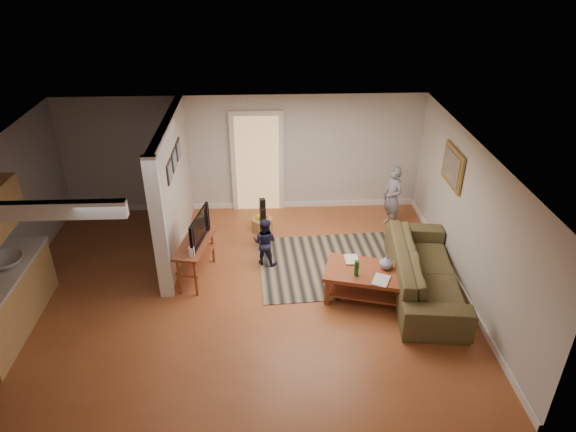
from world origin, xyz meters
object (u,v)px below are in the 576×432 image
object	(u,v)px
toddler	(265,263)
coffee_table	(368,276)
speaker_right	(263,223)
tv_console	(196,245)
toy_basket	(262,224)
speaker_left	(263,230)
sofa	(422,290)
child	(389,226)

from	to	relation	value
toddler	coffee_table	bearing A→B (deg)	166.84
coffee_table	toddler	bearing A→B (deg)	147.75
speaker_right	toddler	bearing A→B (deg)	-100.43
coffee_table	tv_console	xyz separation A→B (m)	(-2.84, 0.67, 0.25)
coffee_table	toy_basket	distance (m)	2.85
speaker_left	speaker_right	size ratio (longest dim) A/B	0.89
speaker_right	toddler	distance (m)	0.80
speaker_right	speaker_left	bearing A→B (deg)	-103.15
tv_console	speaker_left	xyz separation A→B (m)	(1.14, 0.81, -0.21)
speaker_right	tv_console	bearing A→B (deg)	-151.62
toddler	sofa	bearing A→B (deg)	179.99
toy_basket	sofa	bearing A→B (deg)	-37.92
speaker_left	speaker_right	xyz separation A→B (m)	(0.00, 0.20, 0.05)
speaker_left	toy_basket	distance (m)	0.82
tv_console	speaker_left	world-z (taller)	tv_console
toy_basket	speaker_left	bearing A→B (deg)	-88.31
tv_console	child	size ratio (longest dim) A/B	0.93
tv_console	sofa	bearing A→B (deg)	3.48
sofa	toddler	world-z (taller)	toddler
coffee_table	toy_basket	size ratio (longest dim) A/B	3.62
tv_console	speaker_right	distance (m)	1.53
speaker_right	toddler	size ratio (longest dim) A/B	1.10
coffee_table	child	size ratio (longest dim) A/B	1.15
speaker_left	toy_basket	world-z (taller)	speaker_left
sofa	tv_console	distance (m)	3.92
speaker_left	child	size ratio (longest dim) A/B	0.68
coffee_table	toy_basket	xyz separation A→B (m)	(-1.73, 2.25, -0.26)
coffee_table	toddler	xyz separation A→B (m)	(-1.68, 1.06, -0.41)
speaker_left	speaker_right	distance (m)	0.21
toy_basket	coffee_table	bearing A→B (deg)	-52.43
sofa	speaker_left	xyz separation A→B (m)	(-2.68, 1.34, 0.45)
child	coffee_table	bearing A→B (deg)	-45.40
sofa	toy_basket	world-z (taller)	sofa
sofa	coffee_table	world-z (taller)	coffee_table
tv_console	speaker_right	size ratio (longest dim) A/B	1.21
tv_console	toy_basket	distance (m)	2.00
speaker_right	toy_basket	xyz separation A→B (m)	(-0.02, 0.57, -0.35)
child	toddler	xyz separation A→B (m)	(-2.57, -1.26, 0.00)
sofa	toy_basket	distance (m)	3.43
speaker_right	toy_basket	distance (m)	0.67
toddler	tv_console	bearing A→B (deg)	37.57
toy_basket	child	bearing A→B (deg)	1.58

